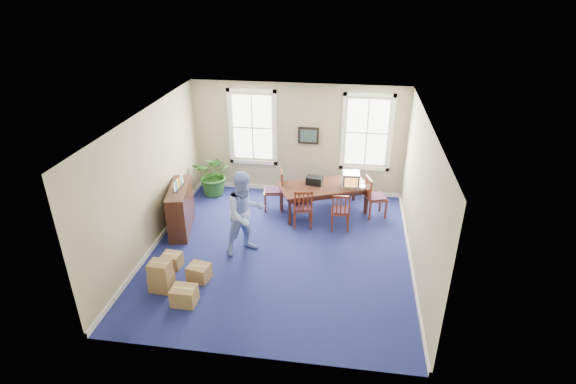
# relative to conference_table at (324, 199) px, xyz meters

# --- Properties ---
(floor) EXTENTS (6.50, 6.50, 0.00)m
(floor) POSITION_rel_conference_table_xyz_m (-0.86, -2.04, -0.40)
(floor) COLOR navy
(floor) RESTS_ON ground
(ceiling) EXTENTS (6.50, 6.50, 0.00)m
(ceiling) POSITION_rel_conference_table_xyz_m (-0.86, -2.04, 2.80)
(ceiling) COLOR white
(ceiling) RESTS_ON ground
(wall_back) EXTENTS (6.50, 0.00, 6.50)m
(wall_back) POSITION_rel_conference_table_xyz_m (-0.86, 1.21, 1.20)
(wall_back) COLOR tan
(wall_back) RESTS_ON ground
(wall_front) EXTENTS (6.50, 0.00, 6.50)m
(wall_front) POSITION_rel_conference_table_xyz_m (-0.86, -5.29, 1.20)
(wall_front) COLOR tan
(wall_front) RESTS_ON ground
(wall_left) EXTENTS (0.00, 6.50, 6.50)m
(wall_left) POSITION_rel_conference_table_xyz_m (-3.86, -2.04, 1.20)
(wall_left) COLOR tan
(wall_left) RESTS_ON ground
(wall_right) EXTENTS (0.00, 6.50, 6.50)m
(wall_right) POSITION_rel_conference_table_xyz_m (2.14, -2.04, 1.20)
(wall_right) COLOR tan
(wall_right) RESTS_ON ground
(baseboard_back) EXTENTS (6.00, 0.04, 0.12)m
(baseboard_back) POSITION_rel_conference_table_xyz_m (-0.86, 1.18, -0.34)
(baseboard_back) COLOR white
(baseboard_back) RESTS_ON ground
(baseboard_left) EXTENTS (0.04, 6.50, 0.12)m
(baseboard_left) POSITION_rel_conference_table_xyz_m (-3.83, -2.04, -0.34)
(baseboard_left) COLOR white
(baseboard_left) RESTS_ON ground
(baseboard_right) EXTENTS (0.04, 6.50, 0.12)m
(baseboard_right) POSITION_rel_conference_table_xyz_m (2.11, -2.04, -0.34)
(baseboard_right) COLOR white
(baseboard_right) RESTS_ON ground
(window_left) EXTENTS (1.40, 0.12, 2.20)m
(window_left) POSITION_rel_conference_table_xyz_m (-2.16, 1.19, 1.50)
(window_left) COLOR white
(window_left) RESTS_ON ground
(window_right) EXTENTS (1.40, 0.12, 2.20)m
(window_right) POSITION_rel_conference_table_xyz_m (1.04, 1.19, 1.50)
(window_right) COLOR white
(window_right) RESTS_ON ground
(wall_picture) EXTENTS (0.58, 0.06, 0.48)m
(wall_picture) POSITION_rel_conference_table_xyz_m (-0.56, 1.16, 1.35)
(wall_picture) COLOR black
(wall_picture) RESTS_ON ground
(conference_table) EXTENTS (2.55, 1.89, 0.79)m
(conference_table) POSITION_rel_conference_table_xyz_m (0.00, 0.00, 0.00)
(conference_table) COLOR #3D2016
(conference_table) RESTS_ON ground
(crt_tv) EXTENTS (0.46, 0.50, 0.39)m
(crt_tv) POSITION_rel_conference_table_xyz_m (0.69, 0.05, 0.59)
(crt_tv) COLOR #B7B7BC
(crt_tv) RESTS_ON conference_table
(game_console) EXTENTS (0.23, 0.25, 0.05)m
(game_console) POSITION_rel_conference_table_xyz_m (1.00, 0.00, 0.42)
(game_console) COLOR white
(game_console) RESTS_ON conference_table
(equipment_bag) EXTENTS (0.46, 0.34, 0.21)m
(equipment_bag) POSITION_rel_conference_table_xyz_m (-0.26, 0.05, 0.50)
(equipment_bag) COLOR black
(equipment_bag) RESTS_ON conference_table
(chair_near_left) EXTENTS (0.55, 0.55, 1.06)m
(chair_near_left) POSITION_rel_conference_table_xyz_m (-0.47, -0.79, 0.14)
(chair_near_left) COLOR maroon
(chair_near_left) RESTS_ON ground
(chair_near_right) EXTENTS (0.48, 0.48, 1.02)m
(chair_near_right) POSITION_rel_conference_table_xyz_m (0.47, -0.79, 0.11)
(chair_near_right) COLOR maroon
(chair_near_right) RESTS_ON ground
(chair_end_left) EXTENTS (0.58, 0.58, 1.12)m
(chair_end_left) POSITION_rel_conference_table_xyz_m (-1.37, 0.00, 0.16)
(chair_end_left) COLOR maroon
(chair_end_left) RESTS_ON ground
(chair_end_right) EXTENTS (0.63, 0.63, 1.12)m
(chair_end_right) POSITION_rel_conference_table_xyz_m (1.37, 0.00, 0.16)
(chair_end_right) COLOR maroon
(chair_end_right) RESTS_ON ground
(man) EXTENTS (1.23, 1.20, 1.99)m
(man) POSITION_rel_conference_table_xyz_m (-1.62, -2.15, 0.60)
(man) COLOR #85A0E8
(man) RESTS_ON ground
(credenza) EXTENTS (0.75, 1.59, 1.20)m
(credenza) POSITION_rel_conference_table_xyz_m (-3.46, -1.39, 0.20)
(credenza) COLOR #3D2016
(credenza) RESTS_ON ground
(brochure_rack) EXTENTS (0.33, 0.62, 0.27)m
(brochure_rack) POSITION_rel_conference_table_xyz_m (-3.44, -1.39, 0.94)
(brochure_rack) COLOR #99999E
(brochure_rack) RESTS_ON credenza
(potted_plant) EXTENTS (1.22, 1.09, 1.26)m
(potted_plant) POSITION_rel_conference_table_xyz_m (-3.19, 0.62, 0.23)
(potted_plant) COLOR #24541C
(potted_plant) RESTS_ON ground
(cardboard_boxes) EXTENTS (1.33, 1.33, 0.69)m
(cardboard_boxes) POSITION_rel_conference_table_xyz_m (-2.85, -3.69, -0.05)
(cardboard_boxes) COLOR #967548
(cardboard_boxes) RESTS_ON ground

